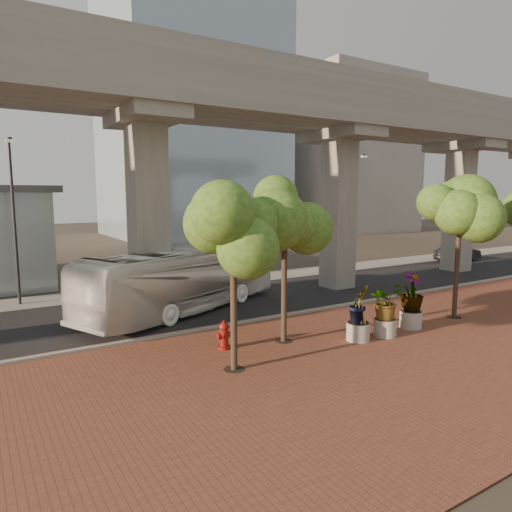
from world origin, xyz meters
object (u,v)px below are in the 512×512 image
parked_car (458,253)px  planter_front (386,304)px  transit_bus (184,280)px  fire_hydrant (224,335)px

parked_car → planter_front: planter_front is taller
transit_bus → fire_hydrant: size_ratio=10.88×
fire_hydrant → parked_car: bearing=18.6°
parked_car → transit_bus: bearing=97.2°
fire_hydrant → planter_front: 6.68m
parked_car → fire_hydrant: parked_car is taller
fire_hydrant → planter_front: size_ratio=0.49×
transit_bus → parked_car: transit_bus is taller
fire_hydrant → planter_front: bearing=-18.4°
parked_car → fire_hydrant: size_ratio=4.23×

